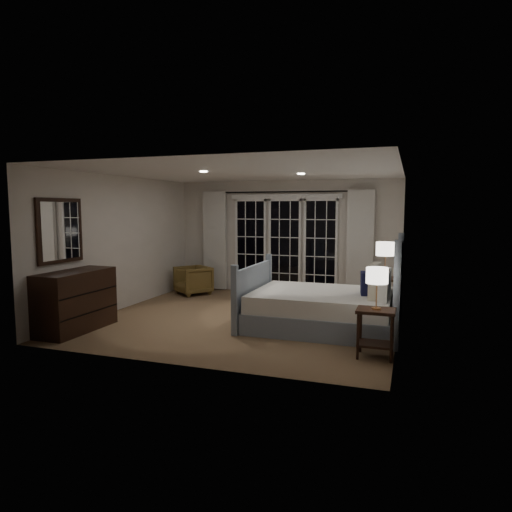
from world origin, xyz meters
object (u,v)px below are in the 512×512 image
(bed, at_px, (326,307))
(armchair, at_px, (193,280))
(nightstand_right, at_px, (384,291))
(nightstand_left, at_px, (376,326))
(lamp_right, at_px, (385,249))
(dresser, at_px, (76,301))
(lamp_left, at_px, (377,276))

(bed, distance_m, armchair, 3.80)
(armchair, bearing_deg, nightstand_right, 26.70)
(nightstand_left, xyz_separation_m, lamp_right, (-0.03, 2.37, 0.77))
(armchair, height_order, dresser, dresser)
(lamp_left, relative_size, dresser, 0.40)
(bed, bearing_deg, lamp_left, -54.75)
(lamp_right, bearing_deg, nightstand_right, 90.00)
(lamp_left, xyz_separation_m, dresser, (-4.50, -0.18, -0.58))
(nightstand_left, xyz_separation_m, dresser, (-4.50, -0.18, 0.06))
(nightstand_right, xyz_separation_m, lamp_left, (0.03, -2.37, 0.60))
(nightstand_right, height_order, lamp_left, lamp_left)
(nightstand_right, relative_size, armchair, 0.99)
(bed, relative_size, nightstand_left, 3.77)
(nightstand_left, distance_m, armchair, 5.18)
(nightstand_right, bearing_deg, armchair, 169.85)
(nightstand_right, bearing_deg, lamp_left, -89.25)
(armchair, bearing_deg, lamp_left, -0.05)
(nightstand_right, bearing_deg, bed, -125.20)
(lamp_left, bearing_deg, lamp_right, 90.75)
(nightstand_right, relative_size, lamp_left, 1.28)
(dresser, bearing_deg, nightstand_right, 29.79)
(lamp_left, relative_size, lamp_right, 0.85)
(lamp_left, height_order, dresser, lamp_left)
(bed, xyz_separation_m, lamp_right, (0.82, 1.17, 0.84))
(bed, relative_size, lamp_left, 4.43)
(bed, bearing_deg, armchair, 149.95)
(nightstand_right, height_order, lamp_right, lamp_right)
(bed, relative_size, lamp_right, 3.76)
(lamp_left, height_order, armchair, lamp_left)
(nightstand_left, bearing_deg, lamp_left, 153.43)
(lamp_right, bearing_deg, dresser, -150.21)
(bed, xyz_separation_m, armchair, (-3.29, 1.90, -0.03))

